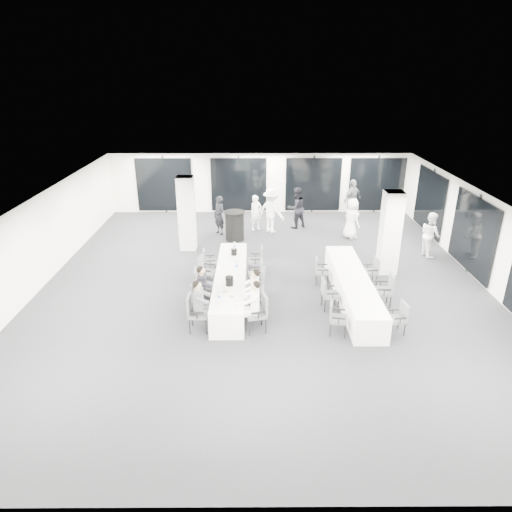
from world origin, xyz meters
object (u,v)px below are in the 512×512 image
(standing_guest_d, at_px, (353,197))
(ice_bucket_far, at_px, (234,252))
(chair_side_right_mid, at_px, (386,288))
(standing_guest_b, at_px, (296,205))
(cocktail_table, at_px, (235,226))
(chair_main_left_fourth, at_px, (205,270))
(ice_bucket_near, at_px, (229,281))
(standing_guest_e, at_px, (352,216))
(chair_side_left_near, at_px, (336,316))
(chair_main_right_near, at_px, (259,310))
(chair_main_right_mid, at_px, (258,282))
(chair_main_left_near, at_px, (195,311))
(banquet_table_side, at_px, (353,288))
(chair_main_left_far, at_px, (208,260))
(chair_main_right_far, at_px, (258,258))
(standing_guest_g, at_px, (219,213))
(chair_side_right_near, at_px, (399,316))
(standing_guest_a, at_px, (256,211))
(banquet_table_main, at_px, (231,284))
(chair_side_left_mid, at_px, (328,292))
(chair_main_left_second, at_px, (199,296))
(standing_guest_h, at_px, (431,231))
(standing_guest_c, at_px, (271,208))
(chair_main_right_fourth, at_px, (258,272))
(chair_main_right_second, at_px, (258,301))
(chair_side_right_far, at_px, (372,269))
(chair_main_left_mid, at_px, (201,284))
(chair_side_left_far, at_px, (320,269))

(standing_guest_d, height_order, ice_bucket_far, standing_guest_d)
(chair_side_right_mid, bearing_deg, standing_guest_b, 19.33)
(cocktail_table, height_order, chair_main_left_fourth, cocktail_table)
(ice_bucket_near, bearing_deg, standing_guest_e, 51.95)
(chair_main_left_fourth, xyz_separation_m, chair_side_left_near, (3.65, -2.80, -0.06))
(chair_main_right_near, distance_m, chair_main_right_mid, 1.68)
(chair_main_left_near, bearing_deg, cocktail_table, 174.84)
(ice_bucket_near, bearing_deg, chair_side_left_near, -25.52)
(banquet_table_side, distance_m, chair_main_right_mid, 2.81)
(standing_guest_e, bearing_deg, chair_side_right_mid, 149.80)
(chair_main_left_far, distance_m, ice_bucket_near, 2.58)
(chair_main_right_far, distance_m, standing_guest_g, 4.27)
(chair_side_right_near, xyz_separation_m, ice_bucket_near, (-4.45, 1.31, 0.39))
(cocktail_table, bearing_deg, chair_main_left_fourth, -100.35)
(cocktail_table, height_order, standing_guest_g, standing_guest_g)
(chair_side_right_mid, bearing_deg, ice_bucket_near, 95.26)
(standing_guest_a, bearing_deg, chair_main_left_near, -133.85)
(chair_main_left_far, distance_m, chair_side_right_near, 6.47)
(banquet_table_main, distance_m, standing_guest_b, 6.90)
(chair_main_right_near, relative_size, chair_side_left_mid, 1.12)
(chair_main_left_second, height_order, standing_guest_h, standing_guest_h)
(standing_guest_g, relative_size, standing_guest_h, 0.97)
(standing_guest_b, height_order, standing_guest_c, standing_guest_c)
(chair_side_right_mid, bearing_deg, chair_main_left_near, 107.18)
(chair_main_right_fourth, height_order, standing_guest_h, standing_guest_h)
(chair_main_right_fourth, relative_size, standing_guest_b, 0.44)
(chair_main_right_second, xyz_separation_m, chair_side_right_far, (3.64, 2.07, 0.01))
(chair_main_left_mid, xyz_separation_m, chair_side_right_far, (5.31, 1.18, -0.09))
(chair_main_right_second, xyz_separation_m, chair_side_right_mid, (3.66, 0.57, 0.09))
(chair_main_left_near, relative_size, chair_main_right_fourth, 1.15)
(standing_guest_c, relative_size, standing_guest_h, 1.12)
(standing_guest_a, bearing_deg, chair_side_left_near, -108.75)
(banquet_table_side, relative_size, chair_main_left_mid, 4.79)
(chair_side_left_mid, height_order, standing_guest_d, standing_guest_d)
(standing_guest_c, height_order, standing_guest_e, standing_guest_c)
(chair_side_left_mid, bearing_deg, chair_main_left_mid, -101.51)
(chair_side_right_near, height_order, standing_guest_a, standing_guest_a)
(chair_side_right_near, distance_m, ice_bucket_near, 4.66)
(chair_main_right_mid, distance_m, chair_side_right_mid, 3.67)
(chair_main_right_far, bearing_deg, standing_guest_e, -46.57)
(chair_main_left_mid, bearing_deg, standing_guest_a, 162.90)
(chair_main_left_near, distance_m, standing_guest_g, 7.56)
(cocktail_table, bearing_deg, standing_guest_g, 133.26)
(standing_guest_a, bearing_deg, chair_main_right_near, -122.14)
(standing_guest_c, bearing_deg, chair_main_left_near, 111.45)
(chair_main_left_mid, xyz_separation_m, chair_main_right_fourth, (1.67, 1.03, -0.10))
(ice_bucket_far, bearing_deg, standing_guest_b, 63.47)
(chair_side_left_far, relative_size, ice_bucket_near, 3.37)
(cocktail_table, bearing_deg, chair_side_right_mid, -50.96)
(chair_main_left_mid, xyz_separation_m, standing_guest_a, (1.64, 6.53, 0.25))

